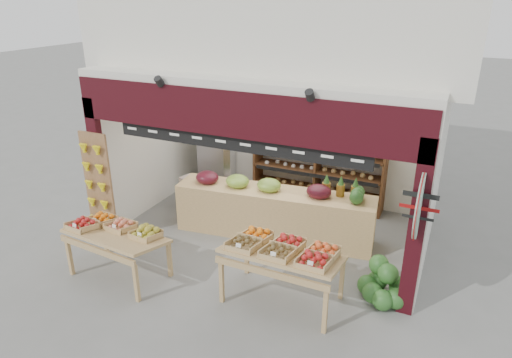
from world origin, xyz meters
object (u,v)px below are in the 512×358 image
object	(u,v)px
cardboard_stack	(200,199)
mid_counter	(273,211)
refrigerator	(218,153)
display_table_left	(114,231)
watermelon_pile	(383,285)
display_table_right	(283,251)
back_shelving	(318,154)

from	to	relation	value
cardboard_stack	mid_counter	xyz separation A→B (m)	(1.83, -0.35, 0.25)
refrigerator	display_table_left	distance (m)	3.70
mid_counter	watermelon_pile	bearing A→B (deg)	-26.04
display_table_left	display_table_right	world-z (taller)	display_table_right
back_shelving	display_table_left	size ratio (longest dim) A/B	1.75
back_shelving	display_table_right	xyz separation A→B (m)	(0.58, -3.51, -0.29)
display_table_right	watermelon_pile	size ratio (longest dim) A/B	2.19
back_shelving	cardboard_stack	xyz separation A→B (m)	(-2.13, -1.39, -0.88)
watermelon_pile	back_shelving	bearing A→B (deg)	124.41
display_table_left	watermelon_pile	bearing A→B (deg)	15.04
back_shelving	watermelon_pile	xyz separation A→B (m)	(1.94, -2.84, -0.92)
back_shelving	cardboard_stack	world-z (taller)	back_shelving
mid_counter	cardboard_stack	bearing A→B (deg)	169.05
cardboard_stack	display_table_right	world-z (taller)	display_table_right
cardboard_stack	watermelon_pile	xyz separation A→B (m)	(4.07, -1.45, -0.03)
watermelon_pile	display_table_left	bearing A→B (deg)	-164.96
refrigerator	display_table_right	world-z (taller)	refrigerator
back_shelving	refrigerator	bearing A→B (deg)	-173.92
back_shelving	refrigerator	distance (m)	2.32
cardboard_stack	back_shelving	bearing A→B (deg)	33.12
mid_counter	watermelon_pile	xyz separation A→B (m)	(2.24, -1.10, -0.28)
mid_counter	display_table_left	xyz separation A→B (m)	(-1.85, -2.20, 0.25)
display_table_left	refrigerator	bearing A→B (deg)	92.22
back_shelving	watermelon_pile	bearing A→B (deg)	-55.59
display_table_left	watermelon_pile	world-z (taller)	display_table_left
back_shelving	display_table_right	size ratio (longest dim) A/B	1.67
back_shelving	display_table_right	world-z (taller)	back_shelving
back_shelving	refrigerator	world-z (taller)	refrigerator
watermelon_pile	display_table_right	bearing A→B (deg)	-153.60
mid_counter	display_table_right	xyz separation A→B (m)	(0.88, -1.77, 0.35)
refrigerator	back_shelving	bearing A→B (deg)	-10.48
back_shelving	refrigerator	size ratio (longest dim) A/B	1.59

